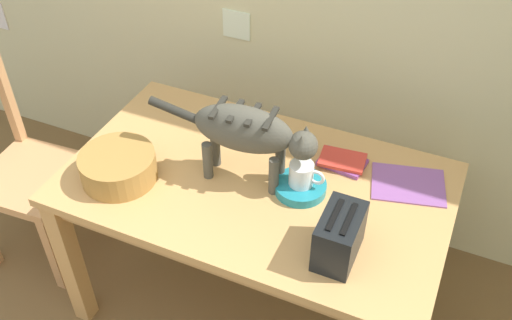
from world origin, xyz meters
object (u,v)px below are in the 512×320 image
object	(u,v)px
cat	(248,132)
toaster	(339,236)
saucer_bowl	(300,187)
dining_table	(256,198)
coffee_mug	(302,174)
book_stack	(342,161)
wicker_basket	(118,166)
wooden_chair_near	(22,172)
magazine	(408,184)

from	to	relation	value
cat	toaster	size ratio (longest dim) A/B	3.08
cat	saucer_bowl	size ratio (longest dim) A/B	3.32
dining_table	saucer_bowl	bearing A→B (deg)	5.82
coffee_mug	book_stack	distance (m)	0.23
wicker_basket	toaster	size ratio (longest dim) A/B	1.38
book_stack	wooden_chair_near	bearing A→B (deg)	-166.68
book_stack	wicker_basket	bearing A→B (deg)	-151.08
magazine	book_stack	distance (m)	0.25
book_stack	wicker_basket	distance (m)	0.83
saucer_bowl	wicker_basket	xyz separation A→B (m)	(-0.63, -0.20, 0.04)
cat	coffee_mug	world-z (taller)	cat
toaster	wooden_chair_near	world-z (taller)	wooden_chair_near
wicker_basket	toaster	xyz separation A→B (m)	(0.84, -0.03, 0.03)
cat	book_stack	bearing A→B (deg)	121.86
book_stack	toaster	size ratio (longest dim) A/B	0.90
magazine	saucer_bowl	bearing A→B (deg)	-165.89
cat	magazine	xyz separation A→B (m)	(0.54, 0.20, -0.21)
dining_table	wicker_basket	bearing A→B (deg)	-158.27
coffee_mug	cat	bearing A→B (deg)	-175.52
dining_table	magazine	xyz separation A→B (m)	(0.51, 0.20, 0.09)
magazine	wooden_chair_near	distance (m)	1.64
book_stack	saucer_bowl	bearing A→B (deg)	-115.43
coffee_mug	wicker_basket	size ratio (longest dim) A/B	0.47
saucer_bowl	book_stack	xyz separation A→B (m)	(0.09, 0.20, -0.00)
cat	wooden_chair_near	size ratio (longest dim) A/B	0.65
dining_table	coffee_mug	xyz separation A→B (m)	(0.17, 0.02, 0.17)
cat	wicker_basket	distance (m)	0.50
coffee_mug	magazine	size ratio (longest dim) A/B	0.50
toaster	coffee_mug	bearing A→B (deg)	132.29
magazine	book_stack	size ratio (longest dim) A/B	1.44
dining_table	wicker_basket	distance (m)	0.52
coffee_mug	wooden_chair_near	xyz separation A→B (m)	(-1.25, -0.12, -0.34)
magazine	toaster	distance (m)	0.44
coffee_mug	toaster	xyz separation A→B (m)	(0.21, -0.23, 0.01)
wooden_chair_near	book_stack	bearing A→B (deg)	99.75
dining_table	magazine	world-z (taller)	magazine
coffee_mug	magazine	world-z (taller)	coffee_mug
cat	book_stack	world-z (taller)	cat
coffee_mug	book_stack	size ratio (longest dim) A/B	0.72
saucer_bowl	toaster	world-z (taller)	toaster
dining_table	coffee_mug	world-z (taller)	coffee_mug
toaster	wooden_chair_near	bearing A→B (deg)	175.74
coffee_mug	wicker_basket	world-z (taller)	coffee_mug
cat	book_stack	distance (m)	0.41
dining_table	cat	size ratio (longest dim) A/B	2.26
book_stack	magazine	bearing A→B (deg)	-2.95
magazine	toaster	xyz separation A→B (m)	(-0.14, -0.41, 0.08)
wicker_basket	magazine	bearing A→B (deg)	21.59
magazine	toaster	world-z (taller)	toaster
dining_table	wicker_basket	xyz separation A→B (m)	(-0.46, -0.18, 0.14)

